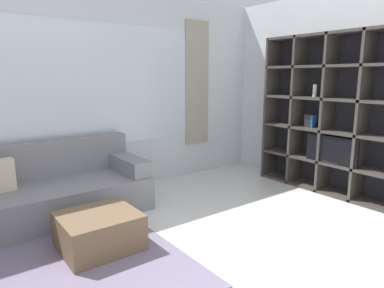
% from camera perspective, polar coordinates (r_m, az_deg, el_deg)
% --- Properties ---
extents(wall_back, '(6.55, 0.11, 2.70)m').
position_cam_1_polar(wall_back, '(4.70, -15.82, 8.26)').
color(wall_back, silver).
rests_on(wall_back, ground_plane).
extents(wall_right, '(0.07, 4.44, 2.70)m').
position_cam_1_polar(wall_right, '(5.19, 21.65, 8.06)').
color(wall_right, silver).
rests_on(wall_right, ground_plane).
extents(area_rug, '(2.41, 2.27, 0.01)m').
position_cam_1_polar(area_rug, '(3.24, -25.89, -18.78)').
color(area_rug, slate).
rests_on(area_rug, ground_plane).
extents(shelving_unit, '(0.35, 1.95, 2.12)m').
position_cam_1_polar(shelving_unit, '(4.97, 21.85, 4.43)').
color(shelving_unit, '#232328').
rests_on(shelving_unit, ground_plane).
extents(couch_main, '(2.10, 0.92, 0.82)m').
position_cam_1_polar(couch_main, '(4.19, -22.64, -7.42)').
color(couch_main, gray).
rests_on(couch_main, ground_plane).
extents(ottoman, '(0.68, 0.62, 0.34)m').
position_cam_1_polar(ottoman, '(3.34, -15.23, -13.87)').
color(ottoman, brown).
rests_on(ottoman, ground_plane).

